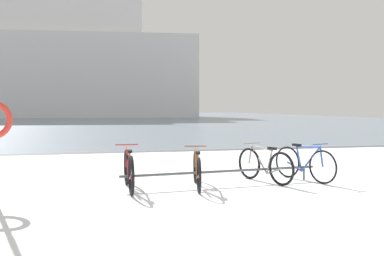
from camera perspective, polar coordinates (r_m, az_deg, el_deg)
ground at (r=58.58m, az=-10.40°, el=1.22°), size 80.00×132.00×0.08m
bike_rack at (r=8.42m, az=4.34°, el=-6.05°), size 4.18×0.46×0.31m
bicycle_0 at (r=7.98m, az=-8.73°, el=-5.78°), size 0.46×1.77×0.84m
bicycle_1 at (r=8.12m, az=0.68°, el=-5.75°), size 0.47×1.74×0.78m
bicycle_2 at (r=8.84m, az=9.95°, el=-5.05°), size 0.69×1.55×0.80m
bicycle_3 at (r=9.22m, az=15.23°, el=-4.70°), size 0.70×1.55×0.82m
ferry_ship at (r=71.64m, az=-23.70°, el=9.20°), size 58.13×16.29×29.22m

